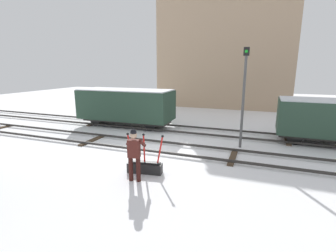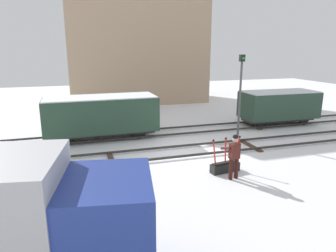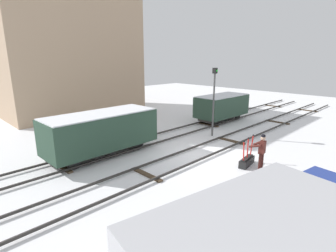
% 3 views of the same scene
% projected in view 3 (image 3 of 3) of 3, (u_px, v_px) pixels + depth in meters
% --- Properties ---
extents(ground_plane, '(60.00, 60.00, 0.00)m').
position_uv_depth(ground_plane, '(196.00, 155.00, 14.16)').
color(ground_plane, white).
extents(track_main_line, '(44.00, 1.94, 0.18)m').
position_uv_depth(track_main_line, '(196.00, 154.00, 14.13)').
color(track_main_line, '#2D2B28').
rests_on(track_main_line, ground_plane).
extents(track_siding_near, '(44.00, 1.94, 0.18)m').
position_uv_depth(track_siding_near, '(153.00, 139.00, 16.58)').
color(track_siding_near, '#2D2B28').
rests_on(track_siding_near, ground_plane).
extents(switch_lever_frame, '(1.34, 0.54, 1.45)m').
position_uv_depth(switch_lever_frame, '(247.00, 161.00, 12.79)').
color(switch_lever_frame, black).
rests_on(switch_lever_frame, ground_plane).
extents(rail_worker, '(0.61, 0.68, 1.77)m').
position_uv_depth(rail_worker, '(261.00, 150.00, 12.11)').
color(rail_worker, '#351511').
rests_on(rail_worker, ground_plane).
extents(signal_post, '(0.24, 0.32, 4.54)m').
position_uv_depth(signal_post, '(214.00, 96.00, 17.05)').
color(signal_post, '#4C4C4C').
rests_on(signal_post, ground_plane).
extents(apartment_building, '(12.37, 7.06, 11.17)m').
position_uv_depth(apartment_building, '(70.00, 53.00, 24.26)').
color(apartment_building, tan).
rests_on(apartment_building, ground_plane).
extents(freight_car_mid_siding, '(4.88, 2.26, 2.19)m').
position_uv_depth(freight_car_mid_siding, '(222.00, 106.00, 21.53)').
color(freight_car_mid_siding, '#2D2B28').
rests_on(freight_car_mid_siding, ground_plane).
extents(freight_car_far_end, '(5.98, 2.34, 2.36)m').
position_uv_depth(freight_car_far_end, '(102.00, 131.00, 13.82)').
color(freight_car_far_end, '#2D2B28').
rests_on(freight_car_far_end, ground_plane).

